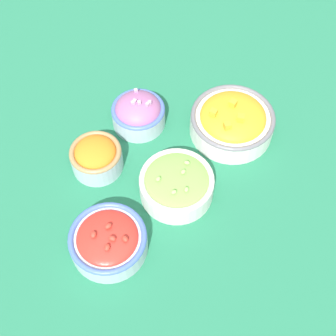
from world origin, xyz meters
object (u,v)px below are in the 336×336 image
Objects in this scene: bowl_squash at (232,121)px; bowl_lettuce at (177,184)px; bowl_cherry_tomatoes at (108,240)px; bowl_red_onion at (138,112)px; bowl_carrots at (96,156)px.

bowl_squash is 1.23× the size of bowl_lettuce.
bowl_squash is (0.36, -0.18, 0.01)m from bowl_cherry_tomatoes.
bowl_cherry_tomatoes is 0.33m from bowl_red_onion.
bowl_lettuce reaches higher than bowl_cherry_tomatoes.
bowl_squash is 0.22m from bowl_lettuce.
bowl_lettuce is (0.16, -0.10, 0.00)m from bowl_cherry_tomatoes.
bowl_squash is at bearing -22.39° from bowl_lettuce.
bowl_red_onion is at bearing 6.62° from bowl_cherry_tomatoes.
bowl_cherry_tomatoes is 0.20m from bowl_carrots.
bowl_cherry_tomatoes is 0.80× the size of bowl_squash.
bowl_lettuce and bowl_carrots have the same top height.
bowl_lettuce is 0.19m from bowl_carrots.
bowl_cherry_tomatoes is 1.36× the size of bowl_carrots.
bowl_carrots is (0.02, 0.19, 0.00)m from bowl_lettuce.
bowl_red_onion reaches higher than bowl_cherry_tomatoes.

